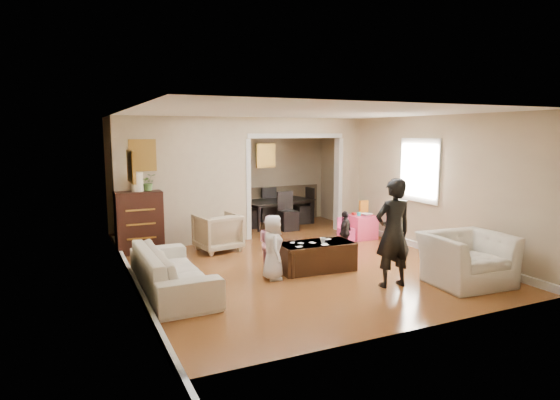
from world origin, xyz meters
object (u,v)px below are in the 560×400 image
dresser (139,222)px  adult_person (393,233)px  cyan_cup (359,214)px  dining_table (277,213)px  child_kneel_b (270,243)px  child_kneel_a (273,247)px  child_toddler (345,232)px  coffee_cup (323,240)px  sofa (172,270)px  armchair_front (466,259)px  table_lamp (137,182)px  coffee_table (316,256)px  armchair_back (218,232)px  play_table (361,227)px

dresser → adult_person: size_ratio=0.72×
adult_person → cyan_cup: bearing=-111.9°
dining_table → child_kneel_b: (-1.69, -3.47, 0.15)m
dresser → child_kneel_a: dresser is taller
dresser → child_toddler: bearing=-25.8°
coffee_cup → adult_person: (0.52, -1.16, 0.31)m
sofa → coffee_cup: sofa is taller
sofa → armchair_front: (4.13, -1.50, 0.06)m
dresser → table_lamp: table_lamp is taller
dresser → coffee_cup: dresser is taller
cyan_cup → coffee_cup: bearing=-138.0°
child_kneel_b → dining_table: bearing=-41.4°
armchair_front → adult_person: bearing=165.8°
dresser → dining_table: 3.73m
coffee_cup → adult_person: bearing=-66.0°
armchair_front → coffee_table: 2.34m
coffee_table → child_kneel_a: bearing=-170.0°
dining_table → child_toddler: bearing=-101.7°
coffee_table → child_kneel_a: (-0.85, -0.15, 0.28)m
armchair_front → armchair_back: bearing=132.8°
dresser → coffee_cup: bearing=-44.1°
sofa → play_table: size_ratio=4.13×
armchair_back → child_kneel_b: bearing=94.3°
dresser → adult_person: 4.82m
child_kneel_b → table_lamp: bearing=24.2°
sofa → child_kneel_a: size_ratio=2.15×
armchair_front → cyan_cup: (0.23, 3.20, 0.17)m
child_kneel_a → child_toddler: (1.90, 0.90, -0.10)m
sofa → table_lamp: size_ratio=6.08×
adult_person → child_kneel_b: size_ratio=1.75×
armchair_back → coffee_table: bearing=110.2°
coffee_table → child_kneel_b: (-0.70, 0.30, 0.23)m
sofa → child_kneel_a: child_kneel_a is taller
cyan_cup → table_lamp: bearing=169.3°
dining_table → child_kneel_a: child_kneel_a is taller
sofa → adult_person: bearing=-111.6°
sofa → armchair_front: bearing=-111.1°
play_table → adult_person: adult_person is taller
table_lamp → child_kneel_a: 3.20m
child_toddler → play_table: bearing=-172.9°
dining_table → child_kneel_a: 4.34m
armchair_front → child_kneel_a: size_ratio=1.15×
sofa → adult_person: 3.27m
armchair_back → child_toddler: 2.46m
child_kneel_a → coffee_cup: bearing=-69.4°
armchair_back → adult_person: size_ratio=0.49×
cyan_cup → adult_person: 3.14m
coffee_table → coffee_cup: size_ratio=13.44×
table_lamp → child_kneel_b: size_ratio=0.39×
adult_person → armchair_front: bearing=164.7°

